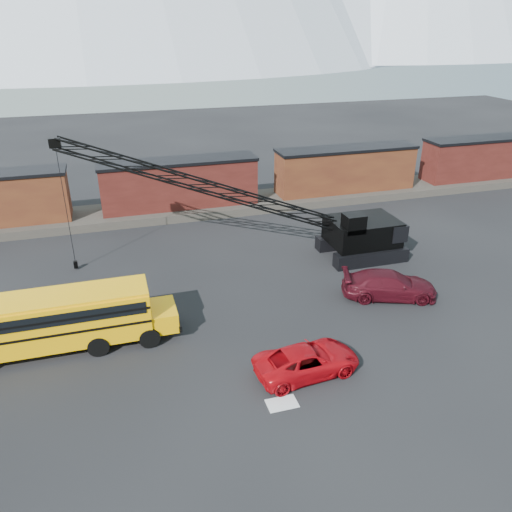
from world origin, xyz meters
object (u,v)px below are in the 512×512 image
at_px(crawler_crane, 217,190).
at_px(school_bus, 57,320).
at_px(red_pickup, 307,360).
at_px(maroon_suv, 389,285).

bearing_deg(crawler_crane, school_bus, -142.67).
bearing_deg(red_pickup, school_bus, 59.04).
distance_m(school_bus, maroon_suv, 19.32).
distance_m(school_bus, crawler_crane, 13.40).
height_order(maroon_suv, crawler_crane, crawler_crane).
relative_size(school_bus, crawler_crane, 0.50).
bearing_deg(school_bus, crawler_crane, 37.33).
xyz_separation_m(maroon_suv, crawler_crane, (-9.03, 7.87, 4.54)).
bearing_deg(crawler_crane, maroon_suv, -41.08).
distance_m(maroon_suv, crawler_crane, 12.81).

